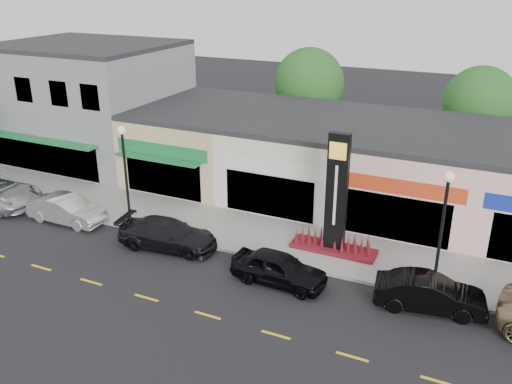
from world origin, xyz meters
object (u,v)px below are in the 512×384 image
at_px(car_black_sedan, 279,268).
at_px(car_black_conv, 430,294).
at_px(lamp_east_near, 443,221).
at_px(car_white_van, 67,210).
at_px(car_dark_sedan, 168,234).
at_px(lamp_west_near, 125,166).
at_px(pylon_sign, 336,211).

distance_m(car_black_sedan, car_black_conv, 6.40).
xyz_separation_m(lamp_east_near, car_white_van, (-19.44, -1.08, -2.73)).
relative_size(car_white_van, car_dark_sedan, 0.90).
distance_m(lamp_west_near, car_black_conv, 16.28).
height_order(lamp_east_near, car_black_sedan, lamp_east_near).
distance_m(lamp_west_near, car_white_van, 4.53).
bearing_deg(car_white_van, car_black_conv, -91.50).
xyz_separation_m(car_white_van, car_dark_sedan, (6.74, -0.16, -0.02)).
distance_m(pylon_sign, car_black_conv, 6.00).
xyz_separation_m(lamp_east_near, pylon_sign, (-5.00, 1.70, -1.20)).
distance_m(lamp_west_near, car_black_sedan, 10.21).
relative_size(lamp_west_near, pylon_sign, 0.91).
bearing_deg(car_white_van, lamp_west_near, -73.56).
distance_m(pylon_sign, car_dark_sedan, 8.39).
xyz_separation_m(lamp_east_near, car_black_conv, (-0.00, -1.24, -2.74)).
relative_size(car_white_van, car_black_sedan, 1.05).
bearing_deg(car_dark_sedan, car_black_conv, -97.22).
height_order(pylon_sign, car_black_sedan, pylon_sign).
height_order(car_white_van, car_black_conv, car_white_van).
relative_size(pylon_sign, car_black_conv, 1.35).
xyz_separation_m(pylon_sign, car_dark_sedan, (-7.70, -2.94, -1.54)).
distance_m(lamp_east_near, car_black_conv, 3.01).
xyz_separation_m(lamp_east_near, car_black_sedan, (-6.36, -1.98, -2.74)).
bearing_deg(car_black_conv, car_white_van, 80.60).
bearing_deg(car_black_sedan, lamp_east_near, -70.24).
bearing_deg(car_dark_sedan, car_black_sedan, -103.90).
height_order(lamp_west_near, car_black_conv, lamp_west_near).
relative_size(pylon_sign, car_white_van, 1.32).
height_order(lamp_east_near, pylon_sign, pylon_sign).
bearing_deg(car_white_van, car_black_sedan, -94.98).
bearing_deg(car_black_conv, lamp_east_near, -9.06).
relative_size(lamp_east_near, pylon_sign, 0.91).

